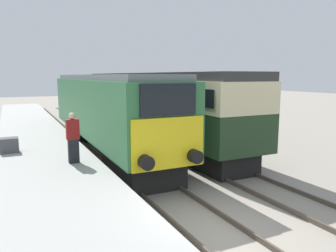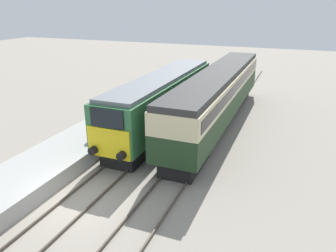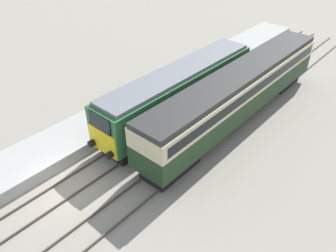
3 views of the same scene
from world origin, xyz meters
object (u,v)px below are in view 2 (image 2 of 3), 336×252
(locomotive, at_px, (163,100))
(luggage_crate, at_px, (95,114))
(passenger_carriage, at_px, (219,92))
(person_on_platform, at_px, (97,122))

(locomotive, height_order, luggage_crate, locomotive)
(locomotive, xyz_separation_m, passenger_carriage, (3.40, 2.57, 0.25))
(passenger_carriage, xyz_separation_m, person_on_platform, (-5.87, -7.18, -0.73))
(locomotive, height_order, person_on_platform, locomotive)
(luggage_crate, bearing_deg, passenger_carriage, 29.10)
(passenger_carriage, relative_size, luggage_crate, 27.69)
(person_on_platform, xyz_separation_m, luggage_crate, (-2.06, 2.77, -0.60))
(locomotive, xyz_separation_m, person_on_platform, (-2.47, -4.62, -0.48))
(passenger_carriage, distance_m, person_on_platform, 9.30)
(passenger_carriage, distance_m, luggage_crate, 9.17)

